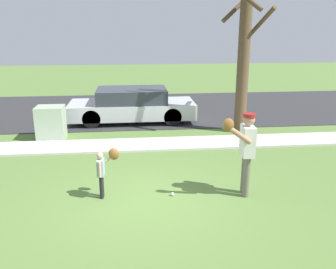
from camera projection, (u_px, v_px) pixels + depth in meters
The scene contains 9 objects.
ground_plane at pixel (138, 147), 10.81m from camera, with size 48.00×48.00×0.00m, color #567538.
sidewalk_strip at pixel (138, 145), 10.90m from camera, with size 36.00×1.20×0.06m, color beige.
road_surface at pixel (135, 109), 15.67m from camera, with size 36.00×6.80×0.02m, color #2D2D30.
person_adult at pixel (246, 146), 7.42m from camera, with size 0.73×0.63×1.78m.
person_child at pixel (105, 167), 7.48m from camera, with size 0.46×0.39×1.04m.
baseball at pixel (172, 194), 7.69m from camera, with size 0.07×0.07×0.07m, color white.
utility_cabinet at pixel (51, 123), 11.41m from camera, with size 0.85×0.71×1.05m, color #9EB293.
street_tree_near at pixel (244, 45), 11.52m from camera, with size 1.85×1.88×5.44m.
parked_sedan_silver at pixel (132, 105), 13.48m from camera, with size 4.60×1.80×1.23m.
Camera 1 is at (-0.17, -6.79, 3.46)m, focal length 38.78 mm.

